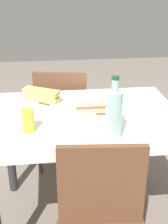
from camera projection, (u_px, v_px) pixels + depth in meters
The scene contains 12 objects.
ground_plane at pixel (84, 217), 2.03m from camera, with size 8.00×8.00×0.00m, color #6B6056.
dining_table at pixel (84, 134), 1.77m from camera, with size 1.10×0.82×0.75m.
chair_near at pixel (63, 114), 2.37m from camera, with size 0.47×0.47×0.85m.
plate_near at pixel (93, 112), 1.74m from camera, with size 0.23×0.23×0.01m, color white.
baguette_sandwich_near at pixel (93, 106), 1.72m from camera, with size 0.21×0.07×0.07m.
knife_near at pixel (96, 114), 1.69m from camera, with size 0.18×0.02×0.01m.
plate_far at pixel (42, 101), 1.89m from camera, with size 0.23×0.23×0.01m, color white.
baguette_sandwich_far at pixel (41, 95), 1.88m from camera, with size 0.24×0.17×0.07m.
knife_far at pixel (39, 103), 1.84m from camera, with size 0.15×0.11×0.01m.
water_bottle at pixel (114, 115), 1.42m from camera, with size 0.08×0.08×0.32m.
beer_glass at pixel (28, 120), 1.52m from camera, with size 0.06×0.06×0.12m, color gold.
olive_bowl at pixel (159, 134), 1.49m from camera, with size 0.09×0.09×0.03m, color silver.
Camera 1 is at (0.18, 1.55, 1.49)m, focal length 48.87 mm.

